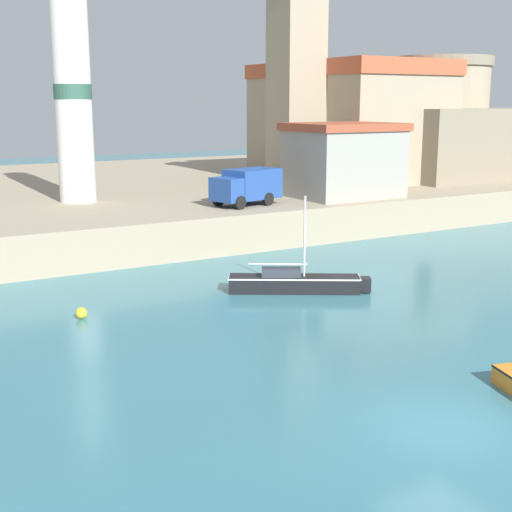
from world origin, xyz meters
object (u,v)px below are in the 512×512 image
Objects in this scene: lighthouse at (73,88)px; truck_on_quay at (246,186)px; church at (341,115)px; fortress at (440,133)px; harbor_shed_near_wharf at (343,160)px; mooring_buoy at (81,313)px; sailboat_black_0 at (295,282)px.

truck_on_quay is (8.38, -6.90, -5.80)m from lighthouse.
fortress is at bearing -15.57° from church.
truck_on_quay is at bearing -177.42° from harbor_shed_near_wharf.
lighthouse is at bearing -178.30° from fortress.
church reaches higher than mooring_buoy.
harbor_shed_near_wharf is (21.28, 11.02, 4.46)m from mooring_buoy.
church reaches higher than truck_on_quay.
lighthouse is at bearing -171.71° from church.
church is 3.50× the size of truck_on_quay.
lighthouse reaches higher than harbor_shed_near_wharf.
church reaches higher than lighthouse.
harbor_shed_near_wharf is at bearing -22.30° from lighthouse.
harbor_shed_near_wharf is 1.49× the size of truck_on_quay.
church is 18.50m from truck_on_quay.
truck_on_quay reaches higher than mooring_buoy.
fortress is at bearing 1.70° from lighthouse.
church is (28.53, 20.97, 7.14)m from mooring_buoy.
fortress is at bearing 18.39° from truck_on_quay.
harbor_shed_near_wharf is at bearing 27.39° from mooring_buoy.
fortress is 32.19m from lighthouse.
sailboat_black_0 is at bearing -130.85° from church.
mooring_buoy is at bearing -153.57° from fortress.
sailboat_black_0 is 12.63m from truck_on_quay.
sailboat_black_0 is 0.43× the size of fortress.
lighthouse reaches higher than fortress.
harbor_shed_near_wharf is (-16.00, -7.51, -1.16)m from fortress.
lighthouse is (5.28, 17.58, 9.03)m from mooring_buoy.
harbor_shed_near_wharf is (16.00, -6.56, -4.56)m from lighthouse.
lighthouse is 3.09× the size of truck_on_quay.
fortress reaches higher than mooring_buoy.
mooring_buoy is 0.07× the size of harbor_shed_near_wharf.
fortress is at bearing 25.14° from harbor_shed_near_wharf.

